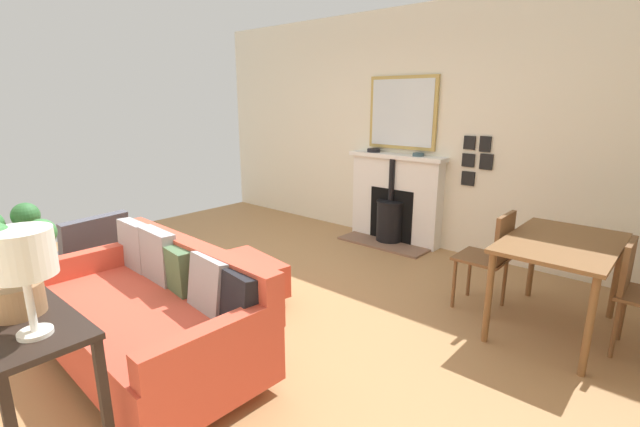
# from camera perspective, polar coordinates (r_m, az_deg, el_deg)

# --- Properties ---
(ground_plane) EXTENTS (5.55, 6.34, 0.01)m
(ground_plane) POSITION_cam_1_polar(r_m,az_deg,el_deg) (4.03, -11.74, -12.07)
(ground_plane) COLOR #A87A4C
(wall_left) EXTENTS (0.12, 6.34, 2.85)m
(wall_left) POSITION_cam_1_polar(r_m,az_deg,el_deg) (5.71, 10.55, 10.79)
(wall_left) COLOR silver
(wall_left) RESTS_ON ground
(fireplace) EXTENTS (0.55, 1.30, 1.13)m
(fireplace) POSITION_cam_1_polar(r_m,az_deg,el_deg) (5.66, 9.60, 1.23)
(fireplace) COLOR brown
(fireplace) RESTS_ON ground
(mirror_over_mantel) EXTENTS (0.04, 0.93, 0.88)m
(mirror_over_mantel) POSITION_cam_1_polar(r_m,az_deg,el_deg) (5.60, 10.65, 12.76)
(mirror_over_mantel) COLOR tan
(mantel_bowl_near) EXTENTS (0.17, 0.17, 0.05)m
(mantel_bowl_near) POSITION_cam_1_polar(r_m,az_deg,el_deg) (5.74, 7.01, 8.20)
(mantel_bowl_near) COLOR black
(mantel_bowl_near) RESTS_ON fireplace
(mantel_bowl_far) EXTENTS (0.14, 0.14, 0.04)m
(mantel_bowl_far) POSITION_cam_1_polar(r_m,az_deg,el_deg) (5.41, 12.67, 7.53)
(mantel_bowl_far) COLOR #334C56
(mantel_bowl_far) RESTS_ON fireplace
(sofa) EXTENTS (0.98, 1.86, 0.84)m
(sofa) POSITION_cam_1_polar(r_m,az_deg,el_deg) (3.29, -20.95, -12.06)
(sofa) COLOR #B2B2B7
(sofa) RESTS_ON ground
(ottoman) EXTENTS (0.71, 0.82, 0.38)m
(ottoman) POSITION_cam_1_polar(r_m,az_deg,el_deg) (4.03, -10.35, -8.20)
(ottoman) COLOR #B2B2B7
(ottoman) RESTS_ON ground
(armchair_accent) EXTENTS (0.74, 0.67, 0.79)m
(armchair_accent) POSITION_cam_1_polar(r_m,az_deg,el_deg) (4.56, -27.95, -4.40)
(armchair_accent) COLOR brown
(armchair_accent) RESTS_ON ground
(table_lamp_far_end) EXTENTS (0.25, 0.25, 0.47)m
(table_lamp_far_end) POSITION_cam_1_polar(r_m,az_deg,el_deg) (2.19, -34.33, -4.64)
(table_lamp_far_end) COLOR white
(table_lamp_far_end) RESTS_ON console_table
(dining_table) EXTENTS (1.16, 0.75, 0.74)m
(dining_table) POSITION_cam_1_polar(r_m,az_deg,el_deg) (3.84, 28.86, -4.47)
(dining_table) COLOR brown
(dining_table) RESTS_ON ground
(dining_chair_near_fireplace) EXTENTS (0.40, 0.40, 0.88)m
(dining_chair_near_fireplace) POSITION_cam_1_polar(r_m,az_deg,el_deg) (4.00, 21.48, -4.80)
(dining_chair_near_fireplace) COLOR brown
(dining_chair_near_fireplace) RESTS_ON ground
(dining_chair_by_back_wall) EXTENTS (0.40, 0.40, 0.83)m
(dining_chair_by_back_wall) POSITION_cam_1_polar(r_m,az_deg,el_deg) (3.82, 36.20, -7.91)
(dining_chair_by_back_wall) COLOR brown
(dining_chair_by_back_wall) RESTS_ON ground
(photo_gallery_row) EXTENTS (0.02, 0.35, 0.56)m
(photo_gallery_row) POSITION_cam_1_polar(r_m,az_deg,el_deg) (5.22, 19.59, 6.76)
(photo_gallery_row) COLOR black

